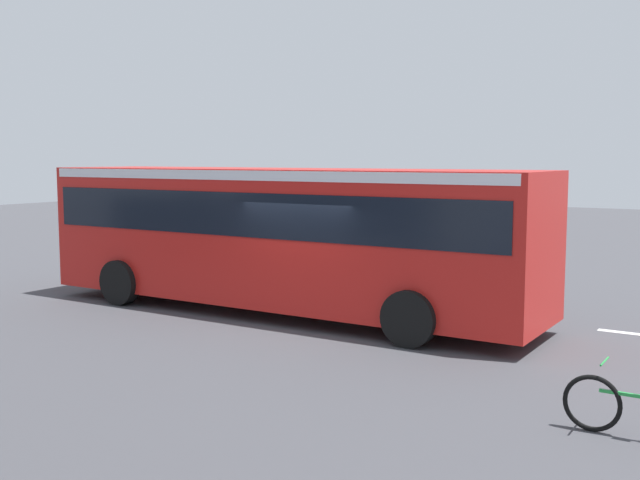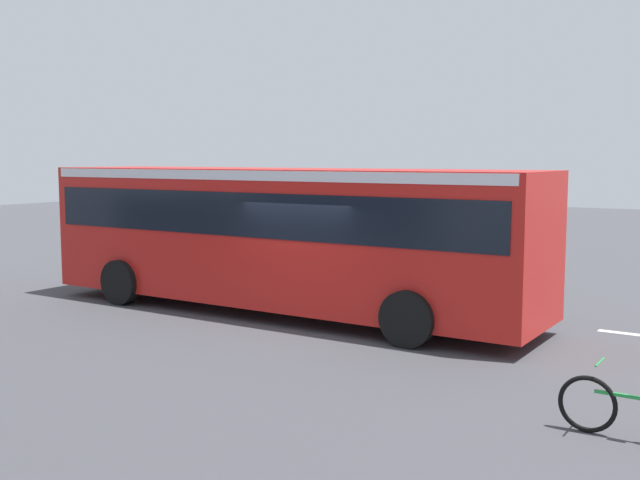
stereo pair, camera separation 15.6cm
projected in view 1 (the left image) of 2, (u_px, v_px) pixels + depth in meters
The scene contains 7 objects.
ground at pixel (314, 325), 15.36m from camera, with size 80.00×80.00×0.00m, color #424247.
city_bus at pixel (282, 227), 16.37m from camera, with size 11.54×2.85×3.15m.
bicycle_green at pixel (637, 410), 9.06m from camera, with size 1.77×0.44×0.96m.
traffic_sign at pixel (280, 217), 19.12m from camera, with size 0.08×0.60×2.80m.
lane_dash_left at pixel (455, 313), 16.50m from camera, with size 2.00×0.20×0.01m, color silver.
lane_dash_centre at pixel (303, 295), 18.62m from camera, with size 2.00×0.20×0.01m, color silver.
lane_dash_right at pixel (182, 281), 20.74m from camera, with size 2.00×0.20×0.01m, color silver.
Camera 1 is at (-8.14, 12.69, 3.39)m, focal length 42.33 mm.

